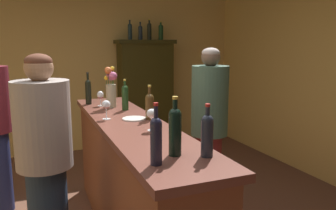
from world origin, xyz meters
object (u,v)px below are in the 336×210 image
at_px(display_cabinet, 146,93).
at_px(wine_glass_mid, 112,94).
at_px(wine_bottle_rose, 175,129).
at_px(wine_glass_rear, 106,106).
at_px(bartender, 209,128).
at_px(wine_bottle_riesling, 156,138).
at_px(wine_glass_front, 152,114).
at_px(display_bottle_midleft, 140,32).
at_px(wine_bottle_merlot, 207,133).
at_px(wine_glass_spare, 100,96).
at_px(flower_arrangement, 111,87).
at_px(cheese_plate, 134,119).
at_px(bar_counter, 132,183).
at_px(patron_tall, 45,157).
at_px(wine_bottle_syrah, 125,96).
at_px(wine_bottle_malbec, 150,105).
at_px(wine_bottle_pinot, 88,90).
at_px(display_bottle_center, 149,30).
at_px(display_bottle_midright, 161,31).
at_px(display_bottle_left, 130,31).

bearing_deg(display_cabinet, wine_glass_mid, -120.44).
bearing_deg(wine_glass_mid, wine_bottle_rose, -92.41).
bearing_deg(wine_glass_rear, bartender, -4.44).
bearing_deg(wine_bottle_riesling, wine_glass_front, 72.53).
distance_m(wine_glass_rear, display_bottle_midleft, 2.71).
height_order(wine_bottle_merlot, wine_glass_spare, wine_bottle_merlot).
distance_m(wine_glass_mid, flower_arrangement, 0.37).
height_order(wine_glass_spare, cheese_plate, wine_glass_spare).
xyz_separation_m(wine_glass_front, cheese_plate, (-0.01, 0.41, -0.12)).
relative_size(wine_glass_front, bartender, 0.10).
bearing_deg(wine_bottle_merlot, bar_counter, 99.25).
height_order(wine_glass_mid, wine_glass_spare, wine_glass_spare).
xyz_separation_m(wine_bottle_riesling, patron_tall, (-0.53, 0.90, -0.32)).
xyz_separation_m(wine_glass_rear, flower_arrangement, (0.16, 0.53, 0.09)).
height_order(wine_glass_mid, patron_tall, patron_tall).
bearing_deg(patron_tall, wine_glass_spare, 36.16).
relative_size(bar_counter, wine_glass_front, 16.16).
xyz_separation_m(wine_bottle_syrah, bartender, (0.70, -0.40, -0.29)).
height_order(wine_bottle_malbec, wine_glass_rear, wine_bottle_malbec).
xyz_separation_m(bar_counter, display_bottle_midleft, (0.90, 2.57, 1.35)).
xyz_separation_m(cheese_plate, display_bottle_midleft, (0.85, 2.49, 0.82)).
bearing_deg(patron_tall, display_bottle_midleft, 37.94).
bearing_deg(wine_bottle_syrah, wine_glass_mid, 90.56).
relative_size(bar_counter, wine_bottle_malbec, 9.02).
bearing_deg(patron_tall, wine_bottle_pinot, 44.12).
relative_size(wine_bottle_malbec, display_bottle_center, 0.91).
distance_m(wine_bottle_malbec, display_bottle_midright, 2.84).
xyz_separation_m(bar_counter, wine_bottle_malbec, (0.18, 0.04, 0.65)).
bearing_deg(display_cabinet, display_bottle_left, -180.00).
relative_size(wine_glass_front, patron_tall, 0.10).
bearing_deg(display_bottle_midleft, wine_bottle_rose, -104.52).
relative_size(display_cabinet, wine_glass_front, 10.84).
height_order(wine_bottle_pinot, wine_bottle_rose, wine_bottle_rose).
relative_size(wine_glass_mid, bartender, 0.07).
xyz_separation_m(wine_bottle_riesling, bartender, (0.94, 1.11, -0.29)).
xyz_separation_m(wine_glass_mid, patron_tall, (-0.76, -1.16, -0.27)).
relative_size(wine_glass_spare, display_bottle_midleft, 0.56).
xyz_separation_m(wine_glass_front, wine_glass_rear, (-0.23, 0.51, -0.00)).
xyz_separation_m(wine_bottle_merlot, patron_tall, (-0.84, 0.89, -0.31)).
relative_size(wine_bottle_pinot, patron_tall, 0.21).
xyz_separation_m(wine_bottle_riesling, wine_bottle_rose, (0.15, 0.10, 0.01)).
bearing_deg(wine_bottle_rose, wine_bottle_riesling, -146.01).
bearing_deg(display_bottle_left, wine_glass_front, -102.98).
relative_size(wine_bottle_syrah, wine_glass_rear, 1.84).
bearing_deg(bar_counter, flower_arrangement, 89.76).
bearing_deg(cheese_plate, display_bottle_center, 68.09).
relative_size(wine_bottle_pinot, wine_glass_mid, 2.75).
height_order(wine_glass_mid, display_bottle_left, display_bottle_left).
bearing_deg(flower_arrangement, wine_glass_spare, 127.63).
bearing_deg(wine_glass_rear, display_cabinet, 64.50).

